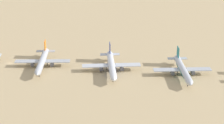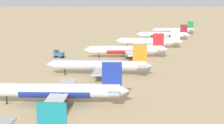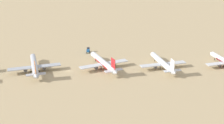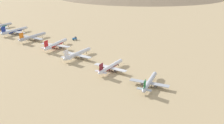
{
  "view_description": "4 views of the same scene",
  "coord_description": "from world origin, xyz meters",
  "px_view_note": "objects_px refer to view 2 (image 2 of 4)",
  "views": [
    {
      "loc": [
        238.88,
        71.56,
        99.34
      ],
      "look_at": [
        13.13,
        67.48,
        6.91
      ],
      "focal_mm": 63.4,
      "sensor_mm": 36.0,
      "label": 1
    },
    {
      "loc": [
        -18.83,
        181.5,
        33.09
      ],
      "look_at": [
        1.12,
        20.67,
        5.37
      ],
      "focal_mm": 64.85,
      "sensor_mm": 36.0,
      "label": 2
    },
    {
      "loc": [
        -188.09,
        19.4,
        80.21
      ],
      "look_at": [
        0.44,
        -30.9,
        3.38
      ],
      "focal_mm": 47.24,
      "sensor_mm": 36.0,
      "label": 3
    },
    {
      "loc": [
        -173.28,
        -211.24,
        79.59
      ],
      "look_at": [
        -11.51,
        -104.63,
        4.04
      ],
      "focal_mm": 37.7,
      "sensor_mm": 36.0,
      "label": 4
    }
  ],
  "objects_px": {
    "parked_jet_0": "(174,30)",
    "parked_jet_2": "(150,41)",
    "parked_jet_3": "(127,50)",
    "parked_jet_5": "(56,91)",
    "service_truck": "(59,54)",
    "parked_jet_4": "(100,65)",
    "parked_jet_1": "(164,35)"
  },
  "relations": [
    {
      "from": "parked_jet_0",
      "to": "parked_jet_1",
      "type": "bearing_deg",
      "value": 78.01
    },
    {
      "from": "parked_jet_5",
      "to": "parked_jet_2",
      "type": "bearing_deg",
      "value": -100.23
    },
    {
      "from": "service_truck",
      "to": "parked_jet_5",
      "type": "bearing_deg",
      "value": 104.1
    },
    {
      "from": "parked_jet_2",
      "to": "service_truck",
      "type": "xyz_separation_m",
      "value": [
        45.62,
        44.58,
        -1.89
      ]
    },
    {
      "from": "parked_jet_3",
      "to": "service_truck",
      "type": "height_order",
      "value": "parked_jet_3"
    },
    {
      "from": "parked_jet_0",
      "to": "parked_jet_2",
      "type": "relative_size",
      "value": 0.88
    },
    {
      "from": "parked_jet_3",
      "to": "parked_jet_2",
      "type": "bearing_deg",
      "value": -104.49
    },
    {
      "from": "parked_jet_2",
      "to": "parked_jet_4",
      "type": "height_order",
      "value": "parked_jet_4"
    },
    {
      "from": "parked_jet_2",
      "to": "parked_jet_5",
      "type": "distance_m",
      "value": 133.73
    },
    {
      "from": "parked_jet_2",
      "to": "service_truck",
      "type": "height_order",
      "value": "parked_jet_2"
    },
    {
      "from": "service_truck",
      "to": "parked_jet_4",
      "type": "bearing_deg",
      "value": 123.71
    },
    {
      "from": "parked_jet_0",
      "to": "parked_jet_1",
      "type": "distance_m",
      "value": 40.61
    },
    {
      "from": "parked_jet_1",
      "to": "parked_jet_2",
      "type": "distance_m",
      "value": 45.54
    },
    {
      "from": "parked_jet_3",
      "to": "parked_jet_5",
      "type": "bearing_deg",
      "value": 81.69
    },
    {
      "from": "parked_jet_0",
      "to": "parked_jet_4",
      "type": "bearing_deg",
      "value": 78.7
    },
    {
      "from": "parked_jet_2",
      "to": "parked_jet_4",
      "type": "relative_size",
      "value": 0.94
    },
    {
      "from": "parked_jet_0",
      "to": "parked_jet_3",
      "type": "relative_size",
      "value": 0.83
    },
    {
      "from": "parked_jet_3",
      "to": "service_truck",
      "type": "bearing_deg",
      "value": 6.91
    },
    {
      "from": "parked_jet_2",
      "to": "parked_jet_4",
      "type": "distance_m",
      "value": 88.8
    },
    {
      "from": "parked_jet_5",
      "to": "service_truck",
      "type": "bearing_deg",
      "value": -75.9
    },
    {
      "from": "parked_jet_3",
      "to": "parked_jet_4",
      "type": "relative_size",
      "value": 1.0
    },
    {
      "from": "parked_jet_2",
      "to": "parked_jet_5",
      "type": "relative_size",
      "value": 0.91
    },
    {
      "from": "parked_jet_5",
      "to": "service_truck",
      "type": "height_order",
      "value": "parked_jet_5"
    },
    {
      "from": "parked_jet_1",
      "to": "parked_jet_4",
      "type": "distance_m",
      "value": 134.35
    },
    {
      "from": "parked_jet_4",
      "to": "parked_jet_5",
      "type": "bearing_deg",
      "value": 81.67
    },
    {
      "from": "parked_jet_0",
      "to": "parked_jet_2",
      "type": "xyz_separation_m",
      "value": [
        17.04,
        84.45,
        0.44
      ]
    },
    {
      "from": "parked_jet_4",
      "to": "parked_jet_5",
      "type": "relative_size",
      "value": 0.96
    },
    {
      "from": "parked_jet_0",
      "to": "service_truck",
      "type": "bearing_deg",
      "value": 64.1
    },
    {
      "from": "parked_jet_0",
      "to": "parked_jet_3",
      "type": "xyz_separation_m",
      "value": [
        27.46,
        124.76,
        0.69
      ]
    },
    {
      "from": "parked_jet_5",
      "to": "service_truck",
      "type": "relative_size",
      "value": 8.08
    },
    {
      "from": "parked_jet_2",
      "to": "parked_jet_3",
      "type": "bearing_deg",
      "value": 75.51
    },
    {
      "from": "parked_jet_2",
      "to": "parked_jet_4",
      "type": "bearing_deg",
      "value": 78.81
    }
  ]
}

